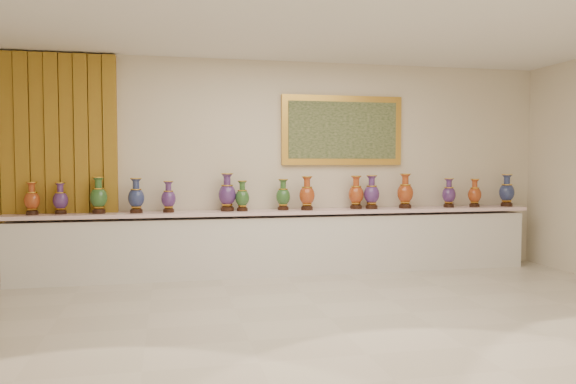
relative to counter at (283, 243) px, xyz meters
name	(u,v)px	position (x,y,z in m)	size (l,w,h in m)	color
ground	(329,318)	(0.00, -2.27, -0.44)	(8.00, 8.00, 0.00)	beige
room	(104,161)	(-2.40, 0.17, 1.15)	(8.00, 8.00, 8.00)	beige
counter	(283,243)	(0.00, 0.00, 0.00)	(7.28, 0.48, 0.90)	white
vase_0	(32,200)	(-3.26, -0.01, 0.65)	(0.24, 0.24, 0.42)	black
vase_1	(60,200)	(-2.92, 0.01, 0.65)	(0.19, 0.19, 0.41)	black
vase_2	(99,197)	(-2.45, 0.00, 0.68)	(0.25, 0.25, 0.48)	black
vase_3	(136,197)	(-1.98, -0.03, 0.67)	(0.21, 0.21, 0.46)	black
vase_4	(168,198)	(-1.56, -0.01, 0.65)	(0.25, 0.25, 0.42)	black
vase_5	(227,194)	(-0.78, 0.01, 0.70)	(0.24, 0.24, 0.52)	black
vase_6	(242,197)	(-0.58, -0.02, 0.65)	(0.21, 0.21, 0.42)	black
vase_7	(283,196)	(0.00, 0.02, 0.66)	(0.26, 0.26, 0.43)	black
vase_8	(307,195)	(0.33, -0.05, 0.67)	(0.27, 0.27, 0.47)	black
vase_9	(356,194)	(1.06, 0.00, 0.68)	(0.24, 0.24, 0.47)	black
vase_10	(372,194)	(1.28, -0.04, 0.68)	(0.25, 0.25, 0.48)	black
vase_11	(405,193)	(1.80, -0.04, 0.69)	(0.26, 0.26, 0.50)	black
vase_12	(449,194)	(2.51, -0.01, 0.66)	(0.24, 0.24, 0.43)	black
vase_13	(475,194)	(2.91, -0.05, 0.65)	(0.25, 0.25, 0.42)	black
vase_14	(507,192)	(3.45, -0.04, 0.68)	(0.24, 0.24, 0.48)	black
label_card	(121,214)	(-2.17, -0.14, 0.47)	(0.10, 0.06, 0.00)	white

